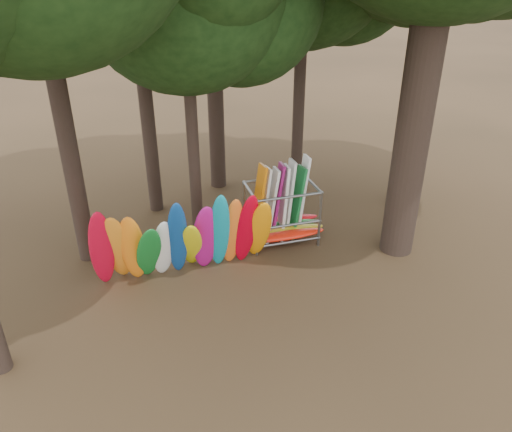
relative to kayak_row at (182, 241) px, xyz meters
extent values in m
plane|color=#47331E|center=(2.82, -0.78, -1.31)|extent=(120.00, 120.00, 0.00)
plane|color=gray|center=(2.82, 59.22, -1.31)|extent=(160.00, 160.00, 0.00)
cylinder|color=black|center=(-2.80, 2.08, 4.83)|extent=(0.54, 0.54, 12.28)
cylinder|color=black|center=(-0.26, 4.95, 4.69)|extent=(0.50, 0.50, 12.00)
cylinder|color=black|center=(2.52, 6.43, 4.48)|extent=(0.63, 0.63, 11.58)
cylinder|color=black|center=(5.60, 5.34, 3.93)|extent=(0.46, 0.46, 10.48)
cylinder|color=black|center=(0.85, 2.17, 3.46)|extent=(0.38, 0.38, 9.54)
cylinder|color=black|center=(8.77, 2.86, 4.85)|extent=(0.45, 0.45, 12.31)
cylinder|color=black|center=(7.04, -0.33, 5.33)|extent=(1.04, 1.04, 13.27)
ellipsoid|color=red|center=(-2.24, 0.00, 0.12)|extent=(0.82, 1.35, 2.95)
ellipsoid|color=orange|center=(-1.82, 0.13, 0.00)|extent=(0.93, 1.55, 2.74)
ellipsoid|color=orange|center=(-1.40, 0.01, -0.03)|extent=(0.85, 1.28, 2.66)
ellipsoid|color=#127529|center=(-0.98, -0.13, -0.17)|extent=(0.91, 1.63, 2.41)
ellipsoid|color=white|center=(-0.56, -0.02, -0.15)|extent=(0.79, 1.31, 2.41)
ellipsoid|color=navy|center=(-0.13, -0.16, 0.18)|extent=(0.66, 1.61, 3.10)
ellipsoid|color=yellow|center=(0.29, 0.05, -0.23)|extent=(0.85, 1.82, 2.34)
ellipsoid|color=#AB1174|center=(0.71, 0.02, -0.03)|extent=(0.78, 1.19, 2.65)
ellipsoid|color=#0C8AA0|center=(1.13, -0.04, 0.16)|extent=(0.70, 1.42, 3.04)
ellipsoid|color=orange|center=(1.55, 0.06, 0.01)|extent=(0.68, 1.17, 2.72)
ellipsoid|color=#C30018|center=(1.97, 0.00, 0.07)|extent=(0.81, 1.26, 2.83)
ellipsoid|color=orange|center=(2.39, 0.07, -0.05)|extent=(0.83, 1.61, 2.65)
ellipsoid|color=red|center=(3.56, 0.90, -0.89)|extent=(2.77, 0.55, 0.24)
ellipsoid|color=gold|center=(3.56, 1.16, -0.89)|extent=(2.94, 0.55, 0.24)
ellipsoid|color=#16661C|center=(3.56, 1.55, -0.89)|extent=(2.85, 0.55, 0.24)
ellipsoid|color=red|center=(3.56, 1.89, -0.89)|extent=(3.13, 0.55, 0.24)
cube|color=orange|center=(2.77, 1.49, 0.06)|extent=(0.59, 0.83, 2.75)
cube|color=white|center=(3.00, 1.66, -0.02)|extent=(0.55, 0.82, 2.58)
cube|color=silver|center=(3.22, 1.48, -0.02)|extent=(0.55, 0.77, 2.59)
cube|color=#8A175E|center=(3.45, 1.61, 0.03)|extent=(0.59, 0.75, 2.68)
cube|color=white|center=(3.68, 1.50, 0.00)|extent=(0.39, 0.77, 2.64)
cube|color=silver|center=(3.90, 1.65, 0.05)|extent=(0.43, 0.78, 2.74)
cube|color=#186C32|center=(4.13, 1.48, -0.04)|extent=(0.61, 0.81, 2.55)
cube|color=white|center=(4.35, 1.62, 0.11)|extent=(0.52, 0.78, 2.85)
camera|label=1|loc=(-1.49, -12.63, 7.48)|focal=35.00mm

